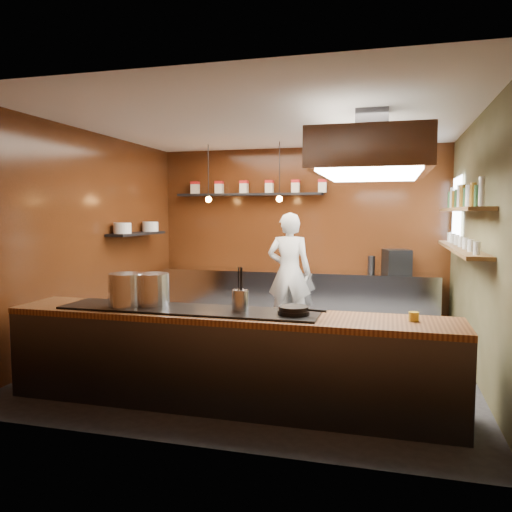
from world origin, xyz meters
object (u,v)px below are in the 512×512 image
(stockpot_large, at_px, (126,290))
(espresso_machine, at_px, (397,261))
(stockpot_small, at_px, (152,289))
(chef, at_px, (289,272))
(extractor_hood, at_px, (372,156))

(stockpot_large, bearing_deg, espresso_machine, 55.39)
(stockpot_small, relative_size, espresso_machine, 0.89)
(espresso_machine, bearing_deg, chef, -177.53)
(espresso_machine, bearing_deg, extractor_hood, -115.99)
(stockpot_large, bearing_deg, chef, 72.29)
(stockpot_small, distance_m, chef, 3.21)
(stockpot_large, distance_m, stockpot_small, 0.26)
(extractor_hood, height_order, espresso_machine, extractor_hood)
(espresso_machine, xyz_separation_m, chef, (-1.64, -0.64, -0.15))
(extractor_hood, distance_m, espresso_machine, 3.00)
(stockpot_small, bearing_deg, extractor_hood, 27.89)
(stockpot_large, xyz_separation_m, stockpot_small, (0.23, 0.13, -0.00))
(extractor_hood, relative_size, chef, 1.06)
(stockpot_small, height_order, chef, chef)
(stockpot_large, relative_size, chef, 0.18)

